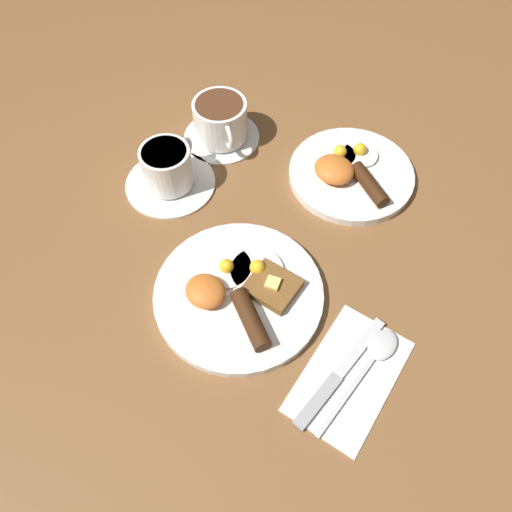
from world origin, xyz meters
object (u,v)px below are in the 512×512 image
at_px(teacup_near, 168,171).
at_px(teacup_far, 221,123).
at_px(breakfast_plate_far, 350,173).
at_px(knife, 336,377).
at_px(breakfast_plate_near, 239,293).
at_px(spoon, 375,354).

distance_m(teacup_near, teacup_far, 0.14).
relative_size(breakfast_plate_far, teacup_far, 1.55).
bearing_deg(teacup_near, teacup_far, 91.91).
height_order(teacup_far, knife, teacup_far).
bearing_deg(knife, teacup_far, 60.92).
distance_m(breakfast_plate_near, teacup_near, 0.26).
bearing_deg(knife, breakfast_plate_far, 31.95).
distance_m(breakfast_plate_far, spoon, 0.33).
bearing_deg(teacup_far, spoon, -23.11).
relative_size(breakfast_plate_near, teacup_far, 1.80).
bearing_deg(teacup_near, spoon, -6.55).
relative_size(teacup_far, knife, 0.72).
bearing_deg(teacup_near, knife, -14.84).
distance_m(breakfast_plate_near, spoon, 0.21).
height_order(teacup_far, spoon, teacup_far).
bearing_deg(breakfast_plate_far, teacup_far, -164.33).
relative_size(breakfast_plate_near, breakfast_plate_far, 1.16).
xyz_separation_m(breakfast_plate_near, teacup_far, (-0.24, 0.24, 0.03)).
xyz_separation_m(teacup_far, knife, (0.43, -0.25, -0.03)).
bearing_deg(breakfast_plate_far, spoon, -50.77).
distance_m(breakfast_plate_far, knife, 0.37).
height_order(teacup_near, teacup_far, same).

